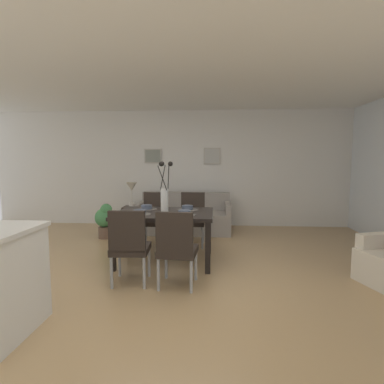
% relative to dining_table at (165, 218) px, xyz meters
% --- Properties ---
extents(ground_plane, '(9.00, 9.00, 0.00)m').
position_rel_dining_table_xyz_m(ground_plane, '(0.11, -0.62, -0.65)').
color(ground_plane, tan).
extents(back_wall_panel, '(9.00, 0.10, 2.60)m').
position_rel_dining_table_xyz_m(back_wall_panel, '(0.11, 2.63, 0.65)').
color(back_wall_panel, silver).
rests_on(back_wall_panel, ground).
extents(ceiling_panel, '(9.00, 7.20, 0.08)m').
position_rel_dining_table_xyz_m(ceiling_panel, '(0.11, -0.22, 1.99)').
color(ceiling_panel, white).
extents(dining_table, '(1.40, 1.00, 0.74)m').
position_rel_dining_table_xyz_m(dining_table, '(0.00, 0.00, 0.00)').
color(dining_table, black).
rests_on(dining_table, ground).
extents(dining_chair_near_left, '(0.47, 0.47, 0.92)m').
position_rel_dining_table_xyz_m(dining_chair_near_left, '(-0.28, -0.88, -0.14)').
color(dining_chair_near_left, black).
rests_on(dining_chair_near_left, ground).
extents(dining_chair_near_right, '(0.44, 0.44, 0.92)m').
position_rel_dining_table_xyz_m(dining_chair_near_right, '(-0.33, 0.89, -0.14)').
color(dining_chair_near_right, black).
rests_on(dining_chair_near_right, ground).
extents(dining_chair_far_left, '(0.47, 0.47, 0.92)m').
position_rel_dining_table_xyz_m(dining_chair_far_left, '(0.29, -0.93, -0.14)').
color(dining_chair_far_left, black).
rests_on(dining_chair_far_left, ground).
extents(dining_chair_far_right, '(0.45, 0.45, 0.92)m').
position_rel_dining_table_xyz_m(dining_chair_far_right, '(0.34, 0.93, -0.14)').
color(dining_chair_far_right, black).
rests_on(dining_chair_far_right, ground).
extents(centerpiece_vase, '(0.21, 0.23, 0.73)m').
position_rel_dining_table_xyz_m(centerpiece_vase, '(0.00, 0.00, 0.37)').
color(centerpiece_vase, silver).
rests_on(centerpiece_vase, dining_table).
extents(placemat_near_left, '(0.32, 0.32, 0.01)m').
position_rel_dining_table_xyz_m(placemat_near_left, '(-0.31, -0.22, 0.09)').
color(placemat_near_left, '#4C4742').
rests_on(placemat_near_left, dining_table).
extents(bowl_near_left, '(0.17, 0.17, 0.07)m').
position_rel_dining_table_xyz_m(bowl_near_left, '(-0.32, -0.22, 0.13)').
color(bowl_near_left, '#475166').
rests_on(bowl_near_left, dining_table).
extents(placemat_near_right, '(0.32, 0.32, 0.01)m').
position_rel_dining_table_xyz_m(placemat_near_right, '(-0.31, 0.22, 0.09)').
color(placemat_near_right, '#4C4742').
rests_on(placemat_near_right, dining_table).
extents(bowl_near_right, '(0.17, 0.17, 0.07)m').
position_rel_dining_table_xyz_m(bowl_near_right, '(-0.32, 0.22, 0.13)').
color(bowl_near_right, '#475166').
rests_on(bowl_near_right, dining_table).
extents(placemat_far_left, '(0.32, 0.32, 0.01)m').
position_rel_dining_table_xyz_m(placemat_far_left, '(0.32, -0.22, 0.09)').
color(placemat_far_left, '#4C4742').
rests_on(placemat_far_left, dining_table).
extents(bowl_far_left, '(0.17, 0.17, 0.07)m').
position_rel_dining_table_xyz_m(bowl_far_left, '(0.32, -0.22, 0.13)').
color(bowl_far_left, '#475166').
rests_on(bowl_far_left, dining_table).
extents(placemat_far_right, '(0.32, 0.32, 0.01)m').
position_rel_dining_table_xyz_m(placemat_far_right, '(0.32, 0.22, 0.09)').
color(placemat_far_right, '#4C4742').
rests_on(placemat_far_right, dining_table).
extents(bowl_far_right, '(0.17, 0.17, 0.07)m').
position_rel_dining_table_xyz_m(bowl_far_right, '(0.32, 0.22, 0.13)').
color(bowl_far_right, '#475166').
rests_on(bowl_far_right, dining_table).
extents(sofa, '(1.89, 0.84, 0.80)m').
position_rel_dining_table_xyz_m(sofa, '(0.11, 1.93, -0.38)').
color(sofa, gray).
rests_on(sofa, ground).
extents(side_table, '(0.36, 0.36, 0.52)m').
position_rel_dining_table_xyz_m(side_table, '(-1.00, 1.89, -0.39)').
color(side_table, '#33261E').
rests_on(side_table, ground).
extents(table_lamp, '(0.22, 0.22, 0.51)m').
position_rel_dining_table_xyz_m(table_lamp, '(-1.00, 1.89, 0.24)').
color(table_lamp, beige).
rests_on(table_lamp, side_table).
extents(framed_picture_left, '(0.39, 0.03, 0.33)m').
position_rel_dining_table_xyz_m(framed_picture_left, '(-0.67, 2.56, 0.93)').
color(framed_picture_left, '#B2ADA3').
extents(framed_picture_center, '(0.37, 0.03, 0.37)m').
position_rel_dining_table_xyz_m(framed_picture_center, '(0.67, 2.56, 0.93)').
color(framed_picture_center, '#B2ADA3').
extents(potted_plant, '(0.36, 0.36, 0.67)m').
position_rel_dining_table_xyz_m(potted_plant, '(-1.36, 1.26, -0.28)').
color(potted_plant, brown).
rests_on(potted_plant, ground).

